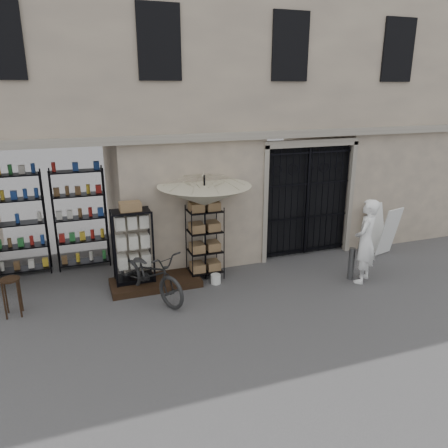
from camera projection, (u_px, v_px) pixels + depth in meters
name	position (u px, v px, depth m)	size (l,w,h in m)	color
ground	(281.00, 299.00, 9.32)	(80.00, 80.00, 0.00)	#242427
main_building	(219.00, 80.00, 11.56)	(14.00, 4.00, 9.00)	tan
shop_recess	(51.00, 217.00, 9.94)	(3.00, 1.70, 3.00)	black
shop_shelving	(50.00, 221.00, 10.45)	(2.70, 0.50, 2.50)	black
iron_gate	(304.00, 199.00, 11.47)	(2.50, 0.21, 3.00)	black
step_platform	(156.00, 283.00, 9.92)	(2.00, 0.90, 0.15)	black
display_cabinet	(133.00, 250.00, 9.65)	(0.85, 0.56, 1.77)	black
wire_rack	(205.00, 243.00, 10.17)	(0.90, 0.76, 1.74)	black
market_umbrella	(205.00, 190.00, 9.66)	(2.05, 2.08, 2.98)	black
white_bucket	(216.00, 279.00, 10.02)	(0.23, 0.23, 0.22)	silver
bicycle	(151.00, 297.00, 9.38)	(0.74, 1.11, 2.11)	black
wooden_stool	(12.00, 296.00, 8.54)	(0.44, 0.44, 0.79)	black
steel_bollard	(351.00, 264.00, 10.18)	(0.14, 0.14, 0.77)	#595A5B
shopkeeper	(361.00, 281.00, 10.19)	(0.71, 1.96, 0.47)	white
easel_sign	(383.00, 230.00, 11.68)	(0.78, 0.85, 1.30)	silver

